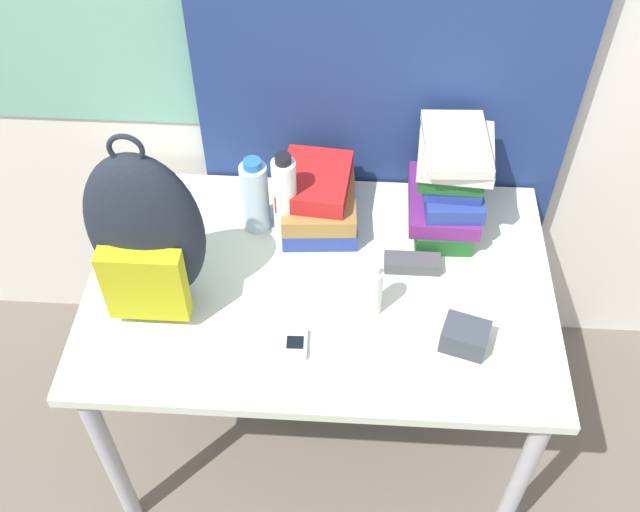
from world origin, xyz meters
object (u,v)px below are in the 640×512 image
book_stack_center (448,183)px  sunglasses_case (412,263)px  water_bottle (255,196)px  sunscreen_bottle (373,290)px  book_stack_left (318,197)px  cell_phone (295,344)px  camera_pouch (465,336)px  backpack (146,236)px  sports_bottle (285,199)px

book_stack_center → sunglasses_case: 0.24m
water_bottle → sunscreen_bottle: (0.32, -0.28, -0.03)m
book_stack_left → water_bottle: bearing=-165.6°
cell_phone → camera_pouch: camera_pouch is taller
backpack → sports_bottle: backpack is taller
camera_pouch → water_bottle: bearing=145.7°
water_bottle → camera_pouch: water_bottle is taller
book_stack_left → sports_bottle: size_ratio=1.01×
backpack → camera_pouch: 0.80m
camera_pouch → book_stack_center: bearing=94.1°
book_stack_left → sunglasses_case: size_ratio=1.93×
sunglasses_case → camera_pouch: (0.12, -0.24, 0.01)m
book_stack_left → cell_phone: bearing=-93.6°
backpack → camera_pouch: size_ratio=4.04×
water_bottle → sunglasses_case: (0.43, -0.13, -0.09)m
sunscreen_bottle → camera_pouch: 0.25m
book_stack_center → cell_phone: (-0.38, -0.46, -0.14)m
camera_pouch → backpack: bearing=172.1°
book_stack_center → cell_phone: book_stack_center is taller
backpack → book_stack_left: 0.52m
water_bottle → cell_phone: (0.14, -0.41, -0.10)m
cell_phone → sunscreen_bottle: bearing=33.8°
book_stack_left → sunglasses_case: bearing=-34.0°
water_bottle → camera_pouch: 0.67m
backpack → sports_bottle: (0.31, 0.23, -0.09)m
backpack → book_stack_center: size_ratio=1.77×
book_stack_center → book_stack_left: bearing=-178.9°
cell_phone → sunglasses_case: sunglasses_case is taller
sports_bottle → sunglasses_case: sports_bottle is taller
book_stack_left → sports_bottle: bearing=-137.2°
backpack → book_stack_left: bearing=38.7°
book_stack_left → sunscreen_bottle: size_ratio=1.70×
sports_bottle → sunglasses_case: bearing=-16.1°
cell_phone → sunglasses_case: bearing=43.2°
backpack → sunscreen_bottle: bearing=-1.6°
book_stack_center → sunglasses_case: (-0.09, -0.18, -0.13)m
sports_bottle → book_stack_left: bearing=42.8°
book_stack_left → sunglasses_case: (0.26, -0.18, -0.06)m
book_stack_center → cell_phone: 0.61m
backpack → sunscreen_bottle: size_ratio=3.07×
sports_bottle → water_bottle: bearing=158.3°
sunglasses_case → camera_pouch: 0.27m
sunglasses_case → water_bottle: bearing=162.8°
book_stack_left → sunglasses_case: book_stack_left is taller
book_stack_center → sunscreen_bottle: 0.39m
camera_pouch → sunscreen_bottle: bearing=157.8°
book_stack_center → water_bottle: size_ratio=1.25×
sports_bottle → sunscreen_bottle: (0.24, -0.25, -0.06)m
book_stack_center → water_bottle: bearing=-174.5°
book_stack_center → water_bottle: book_stack_center is taller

